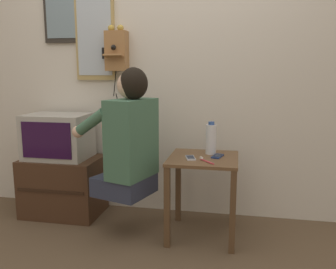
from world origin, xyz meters
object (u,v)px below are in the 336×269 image
object	(u,v)px
water_bottle	(211,139)
framed_picture	(63,9)
wall_mirror	(95,33)
person	(129,138)
cell_phone_spare	(217,156)
wall_phone_antique	(116,50)
toothbrush	(206,161)
television	(58,136)
cell_phone_held	(190,158)

from	to	relation	value
water_bottle	framed_picture	bearing A→B (deg)	166.93
wall_mirror	person	bearing A→B (deg)	-49.37
person	wall_mirror	size ratio (longest dim) A/B	1.17
cell_phone_spare	wall_phone_antique	bearing A→B (deg)	172.25
cell_phone_spare	toothbrush	xyz separation A→B (m)	(-0.07, -0.16, 0.00)
wall_mirror	water_bottle	bearing A→B (deg)	-16.38
person	wall_mirror	xyz separation A→B (m)	(-0.44, 0.51, 0.79)
person	framed_picture	xyz separation A→B (m)	(-0.72, 0.51, 0.98)
framed_picture	wall_mirror	bearing A→B (deg)	-0.64
framed_picture	wall_mirror	size ratio (longest dim) A/B	0.70
toothbrush	person	bearing A→B (deg)	137.47
water_bottle	television	bearing A→B (deg)	176.87
wall_phone_antique	toothbrush	size ratio (longest dim) A/B	5.75
wall_mirror	cell_phone_held	distance (m)	1.35
toothbrush	cell_phone_held	bearing A→B (deg)	110.36
cell_phone_spare	toothbrush	distance (m)	0.17
person	wall_phone_antique	size ratio (longest dim) A/B	1.23
framed_picture	cell_phone_spare	xyz separation A→B (m)	(1.34, -0.39, -1.11)
wall_phone_antique	toothbrush	xyz separation A→B (m)	(0.79, -0.50, -0.77)
wall_phone_antique	water_bottle	size ratio (longest dim) A/B	3.07
water_bottle	person	bearing A→B (deg)	-159.23
framed_picture	toothbrush	size ratio (longest dim) A/B	4.22
television	framed_picture	xyz separation A→B (m)	(-0.02, 0.23, 1.04)
person	wall_mirror	distance (m)	1.03
wall_phone_antique	framed_picture	world-z (taller)	framed_picture
framed_picture	cell_phone_spare	distance (m)	1.78
person	wall_mirror	bearing A→B (deg)	58.37
television	cell_phone_spare	distance (m)	1.33
framed_picture	toothbrush	bearing A→B (deg)	-23.10
television	cell_phone_spare	xyz separation A→B (m)	(1.32, -0.16, -0.07)
television	cell_phone_held	size ratio (longest dim) A/B	3.71
framed_picture	toothbrush	world-z (taller)	framed_picture
television	framed_picture	bearing A→B (deg)	95.24
television	toothbrush	xyz separation A→B (m)	(1.25, -0.31, -0.07)
television	wall_mirror	bearing A→B (deg)	40.99
toothbrush	water_bottle	bearing A→B (deg)	47.02
cell_phone_held	cell_phone_spare	distance (m)	0.20
television	water_bottle	distance (m)	1.27
wall_phone_antique	toothbrush	world-z (taller)	wall_phone_antique
television	framed_picture	distance (m)	1.07
wall_phone_antique	toothbrush	bearing A→B (deg)	-32.20
television	framed_picture	world-z (taller)	framed_picture
cell_phone_held	toothbrush	xyz separation A→B (m)	(0.11, -0.07, 0.00)
wall_mirror	cell_phone_spare	xyz separation A→B (m)	(1.06, -0.38, -0.92)
cell_phone_held	cell_phone_spare	xyz separation A→B (m)	(0.18, 0.09, 0.00)
television	cell_phone_held	xyz separation A→B (m)	(1.14, -0.25, -0.07)
person	television	bearing A→B (deg)	85.59
person	cell_phone_held	world-z (taller)	person
water_bottle	cell_phone_held	bearing A→B (deg)	-125.97
water_bottle	toothbrush	bearing A→B (deg)	-93.44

